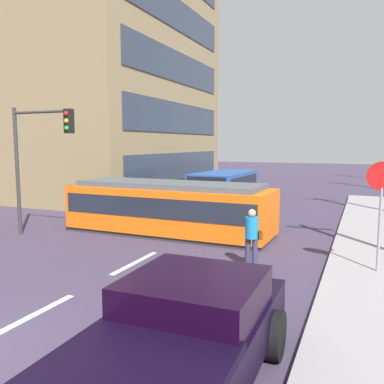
{
  "coord_description": "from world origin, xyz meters",
  "views": [
    {
      "loc": [
        6.06,
        -3.86,
        3.48
      ],
      "look_at": [
        0.28,
        9.57,
        1.71
      ],
      "focal_mm": 37.71,
      "sensor_mm": 36.0,
      "label": 1
    }
  ],
  "objects_px": {
    "city_bus": "(224,185)",
    "pedestrian_crossing": "(252,235)",
    "pickup_truck_parked": "(180,341)",
    "stop_sign": "(381,194)",
    "streetcar_tram": "(169,207)",
    "traffic_light_mast": "(38,146)",
    "parked_sedan_far": "(170,187)",
    "parked_sedan_mid": "(126,198)"
  },
  "relations": [
    {
      "from": "city_bus",
      "to": "pedestrian_crossing",
      "type": "xyz_separation_m",
      "value": [
        4.79,
        -11.69,
        -0.09
      ]
    },
    {
      "from": "pickup_truck_parked",
      "to": "stop_sign",
      "type": "xyz_separation_m",
      "value": [
        2.63,
        6.65,
        1.4
      ]
    },
    {
      "from": "pedestrian_crossing",
      "to": "stop_sign",
      "type": "bearing_deg",
      "value": 10.99
    },
    {
      "from": "streetcar_tram",
      "to": "traffic_light_mast",
      "type": "distance_m",
      "value": 5.29
    },
    {
      "from": "streetcar_tram",
      "to": "parked_sedan_far",
      "type": "relative_size",
      "value": 1.96
    },
    {
      "from": "pickup_truck_parked",
      "to": "stop_sign",
      "type": "distance_m",
      "value": 7.28
    },
    {
      "from": "streetcar_tram",
      "to": "parked_sedan_far",
      "type": "xyz_separation_m",
      "value": [
        -4.85,
        9.8,
        -0.41
      ]
    },
    {
      "from": "streetcar_tram",
      "to": "parked_sedan_far",
      "type": "height_order",
      "value": "streetcar_tram"
    },
    {
      "from": "parked_sedan_mid",
      "to": "city_bus",
      "type": "bearing_deg",
      "value": 51.13
    },
    {
      "from": "streetcar_tram",
      "to": "stop_sign",
      "type": "distance_m",
      "value": 7.78
    },
    {
      "from": "pickup_truck_parked",
      "to": "parked_sedan_far",
      "type": "height_order",
      "value": "pickup_truck_parked"
    },
    {
      "from": "streetcar_tram",
      "to": "stop_sign",
      "type": "xyz_separation_m",
      "value": [
        7.31,
        -2.39,
        1.16
      ]
    },
    {
      "from": "stop_sign",
      "to": "parked_sedan_far",
      "type": "bearing_deg",
      "value": 134.95
    },
    {
      "from": "city_bus",
      "to": "pickup_truck_parked",
      "type": "bearing_deg",
      "value": -73.06
    },
    {
      "from": "pickup_truck_parked",
      "to": "parked_sedan_mid",
      "type": "height_order",
      "value": "pickup_truck_parked"
    },
    {
      "from": "city_bus",
      "to": "traffic_light_mast",
      "type": "xyz_separation_m",
      "value": [
        -3.38,
        -11.1,
        2.34
      ]
    },
    {
      "from": "pickup_truck_parked",
      "to": "parked_sedan_mid",
      "type": "relative_size",
      "value": 1.11
    },
    {
      "from": "streetcar_tram",
      "to": "pickup_truck_parked",
      "type": "distance_m",
      "value": 10.18
    },
    {
      "from": "city_bus",
      "to": "streetcar_tram",
      "type": "bearing_deg",
      "value": -85.34
    },
    {
      "from": "parked_sedan_far",
      "to": "streetcar_tram",
      "type": "bearing_deg",
      "value": -63.65
    },
    {
      "from": "pedestrian_crossing",
      "to": "streetcar_tram",
      "type": "bearing_deg",
      "value": 143.57
    },
    {
      "from": "traffic_light_mast",
      "to": "parked_sedan_far",
      "type": "bearing_deg",
      "value": 93.61
    },
    {
      "from": "parked_sedan_far",
      "to": "stop_sign",
      "type": "distance_m",
      "value": 17.29
    },
    {
      "from": "pedestrian_crossing",
      "to": "stop_sign",
      "type": "relative_size",
      "value": 0.58
    },
    {
      "from": "stop_sign",
      "to": "city_bus",
      "type": "bearing_deg",
      "value": 125.93
    },
    {
      "from": "pickup_truck_parked",
      "to": "stop_sign",
      "type": "height_order",
      "value": "stop_sign"
    },
    {
      "from": "pedestrian_crossing",
      "to": "parked_sedan_mid",
      "type": "xyz_separation_m",
      "value": [
        -8.59,
        6.98,
        -0.32
      ]
    },
    {
      "from": "pedestrian_crossing",
      "to": "traffic_light_mast",
      "type": "distance_m",
      "value": 8.54
    },
    {
      "from": "city_bus",
      "to": "stop_sign",
      "type": "bearing_deg",
      "value": -54.07
    },
    {
      "from": "pedestrian_crossing",
      "to": "parked_sedan_mid",
      "type": "relative_size",
      "value": 0.37
    },
    {
      "from": "streetcar_tram",
      "to": "city_bus",
      "type": "bearing_deg",
      "value": 94.66
    },
    {
      "from": "city_bus",
      "to": "parked_sedan_far",
      "type": "distance_m",
      "value": 4.31
    },
    {
      "from": "parked_sedan_far",
      "to": "traffic_light_mast",
      "type": "bearing_deg",
      "value": -86.39
    },
    {
      "from": "parked_sedan_far",
      "to": "traffic_light_mast",
      "type": "relative_size",
      "value": 0.86
    },
    {
      "from": "parked_sedan_mid",
      "to": "streetcar_tram",
      "type": "bearing_deg",
      "value": -41.31
    },
    {
      "from": "pedestrian_crossing",
      "to": "pickup_truck_parked",
      "type": "bearing_deg",
      "value": -84.3
    },
    {
      "from": "pedestrian_crossing",
      "to": "parked_sedan_mid",
      "type": "distance_m",
      "value": 11.07
    },
    {
      "from": "pedestrian_crossing",
      "to": "stop_sign",
      "type": "distance_m",
      "value": 3.52
    },
    {
      "from": "stop_sign",
      "to": "pedestrian_crossing",
      "type": "bearing_deg",
      "value": -169.01
    },
    {
      "from": "parked_sedan_far",
      "to": "stop_sign",
      "type": "height_order",
      "value": "stop_sign"
    },
    {
      "from": "streetcar_tram",
      "to": "pedestrian_crossing",
      "type": "bearing_deg",
      "value": -36.43
    },
    {
      "from": "streetcar_tram",
      "to": "traffic_light_mast",
      "type": "xyz_separation_m",
      "value": [
        -4.08,
        -2.43,
        2.33
      ]
    }
  ]
}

